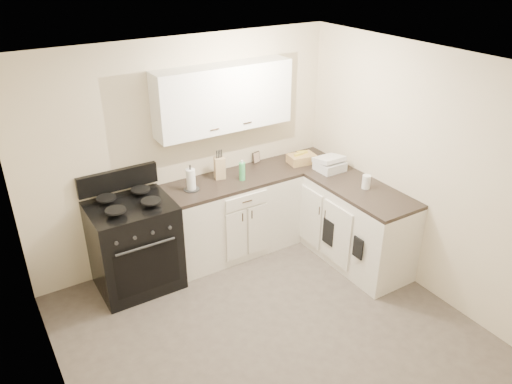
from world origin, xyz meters
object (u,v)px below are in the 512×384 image
wicker_basket (302,159)px  stove (135,247)px  paper_towel (191,180)px  countertop_grill (330,166)px  knife_block (220,168)px

wicker_basket → stove: bearing=179.6°
paper_towel → countertop_grill: size_ratio=0.80×
paper_towel → stove: bearing=-177.9°
knife_block → wicker_basket: 1.05m
knife_block → wicker_basket: knife_block is taller
paper_towel → wicker_basket: bearing=-1.5°
stove → countertop_grill: bearing=-8.9°
knife_block → wicker_basket: bearing=7.2°
countertop_grill → stove: bearing=170.7°
wicker_basket → countertop_grill: 0.38m
stove → countertop_grill: size_ratio=3.41×
wicker_basket → countertop_grill: (0.15, -0.35, 0.00)m
stove → countertop_grill: (2.29, -0.36, 0.53)m
knife_block → countertop_grill: 1.29m
wicker_basket → knife_block: bearing=172.6°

